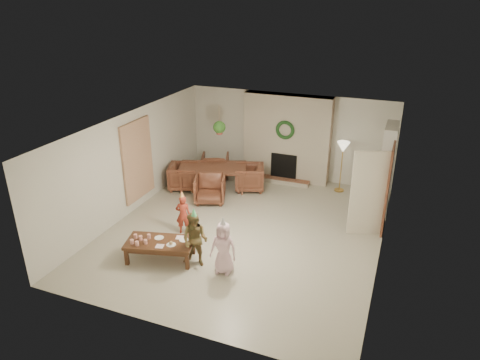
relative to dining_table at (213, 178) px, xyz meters
The scene contains 56 objects.
floor 2.50m from the dining_table, 47.43° to the right, with size 7.00×7.00×0.00m, color #B7B29E.
ceiling 3.30m from the dining_table, 47.43° to the right, with size 7.00×7.00×0.00m, color white.
wall_back 2.54m from the dining_table, 44.93° to the left, with size 7.00×7.00×0.00m, color silver.
wall_front 5.66m from the dining_table, 72.52° to the right, with size 7.00×7.00×0.00m, color silver.
wall_left 2.44m from the dining_table, 125.90° to the right, with size 7.00×7.00×0.00m, color silver.
wall_right 5.11m from the dining_table, 21.33° to the right, with size 7.00×7.00×0.00m, color silver.
fireplace_mass 2.42m from the dining_table, 41.29° to the left, with size 2.50×0.40×2.50m, color #4C2414.
fireplace_hearth 2.04m from the dining_table, 33.81° to the left, with size 1.60×0.30×0.12m, color brown.
fireplace_firebox 2.12m from the dining_table, 37.63° to the left, with size 0.75×0.12×0.75m, color black.
fireplace_wreath 2.42m from the dining_table, 36.55° to the left, with size 0.54×0.54×0.10m, color #18401A.
floor_lamp_base 3.54m from the dining_table, 19.44° to the left, with size 0.26×0.26×0.03m, color gold.
floor_lamp_post 3.54m from the dining_table, 19.44° to the left, with size 0.03×0.03×1.28m, color gold.
floor_lamp_shade 3.65m from the dining_table, 19.44° to the left, with size 0.34×0.34×0.28m, color beige.
bookshelf_carcass 4.61m from the dining_table, ahead, with size 0.30×1.00×2.20m, color white.
bookshelf_shelf_a 4.52m from the dining_table, ahead, with size 0.30×0.92×0.03m, color white.
bookshelf_shelf_b 4.55m from the dining_table, ahead, with size 0.30×0.92×0.03m, color white.
bookshelf_shelf_c 4.62m from the dining_table, ahead, with size 0.30×0.92×0.03m, color white.
bookshelf_shelf_d 4.71m from the dining_table, ahead, with size 0.30×0.92×0.03m, color white.
books_row_lower 4.50m from the dining_table, ahead, with size 0.20×0.40×0.24m, color #B93622.
books_row_mid 4.56m from the dining_table, ahead, with size 0.20×0.44×0.24m, color navy.
books_row_upper 4.62m from the dining_table, ahead, with size 0.20×0.36×0.22m, color #A9A324.
door_frame 4.73m from the dining_table, ahead, with size 0.05×0.86×2.04m, color brown.
door_leaf 4.43m from the dining_table, 13.30° to the right, with size 0.05×0.80×2.00m, color beige.
curtain_panel 2.27m from the dining_table, 128.25° to the right, with size 0.06×1.20×2.00m, color beige.
dining_table is the anchor object (origin of this frame).
dining_chair_near 0.81m from the dining_table, 70.43° to the right, with size 0.77×0.79×0.72m, color brown.
dining_chair_far 0.81m from the dining_table, 109.57° to the left, with size 0.77×0.79×0.72m, color brown.
dining_chair_left 0.81m from the dining_table, 160.43° to the right, with size 0.77×0.79×0.72m, color brown.
dining_chair_right 1.02m from the dining_table, 19.57° to the left, with size 0.77×0.79×0.72m, color brown.
hanging_plant_cord 1.89m from the dining_table, 40.85° to the right, with size 0.01×0.01×0.70m, color tan.
hanging_plant_pot 1.56m from the dining_table, 40.85° to the right, with size 0.16×0.16×0.12m, color maroon.
hanging_plant_foliage 1.67m from the dining_table, 40.85° to the right, with size 0.32×0.32×0.32m, color #1F4717.
coffee_table_top 3.64m from the dining_table, 82.43° to the right, with size 1.37×0.69×0.06m, color #4D2D19.
coffee_table_apron 3.64m from the dining_table, 82.43° to the right, with size 1.27×0.58×0.08m, color #4D2D19.
coffee_leg_fl 4.04m from the dining_table, 90.76° to the right, with size 0.07×0.07×0.36m, color #4D2D19.
coffee_leg_fr 3.90m from the dining_table, 72.79° to the right, with size 0.07×0.07×0.36m, color #4D2D19.
coffee_leg_bl 3.51m from the dining_table, 93.17° to the right, with size 0.07×0.07×0.36m, color #4D2D19.
coffee_leg_br 3.35m from the dining_table, 72.34° to the right, with size 0.07×0.07×0.36m, color #4D2D19.
cup_a 3.90m from the dining_table, 89.88° to the right, with size 0.07×0.07×0.10m, color white.
cup_b 3.70m from the dining_table, 90.69° to the right, with size 0.07×0.07×0.10m, color white.
cup_c 3.92m from the dining_table, 87.89° to the right, with size 0.07×0.07×0.10m, color white.
cup_d 3.72m from the dining_table, 88.59° to the right, with size 0.07×0.07×0.10m, color white.
cup_e 3.81m from the dining_table, 85.99° to the right, with size 0.07×0.07×0.10m, color white.
cup_f 3.60m from the dining_table, 86.60° to the right, with size 0.07×0.07×0.10m, color white.
plate_a 3.53m from the dining_table, 83.53° to the right, with size 0.19×0.19×0.01m, color white.
plate_b 3.73m from the dining_table, 78.19° to the right, with size 0.19×0.19×0.01m, color white.
plate_c 3.51m from the dining_table, 74.91° to the right, with size 0.19×0.19×0.01m, color white.
food_scoop 3.73m from the dining_table, 78.19° to the right, with size 0.07×0.07×0.07m, color tan.
napkin_left 3.83m from the dining_table, 81.30° to the right, with size 0.16×0.16×0.01m, color #F0B0BD.
napkin_right 3.43m from the dining_table, 76.66° to the right, with size 0.16×0.16×0.01m, color #F0B0BD.
child_red 2.51m from the dining_table, 80.63° to the right, with size 0.34×0.22×0.93m, color #A53423.
party_hat_red 2.59m from the dining_table, 80.63° to the right, with size 0.13×0.13×0.18m, color #E1D24B.
child_plaid 3.74m from the dining_table, 70.56° to the right, with size 0.55×0.43×1.14m, color brown.
party_hat_plaid 3.83m from the dining_table, 70.56° to the right, with size 0.13×0.13×0.19m, color #47A662.
child_pink 4.01m from the dining_table, 62.24° to the right, with size 0.53×0.34×1.08m, color #F5C4D5.
party_hat_pink 4.08m from the dining_table, 62.24° to the right, with size 0.14×0.14×0.19m, color silver.
Camera 1 is at (3.15, -8.38, 5.10)m, focal length 32.88 mm.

